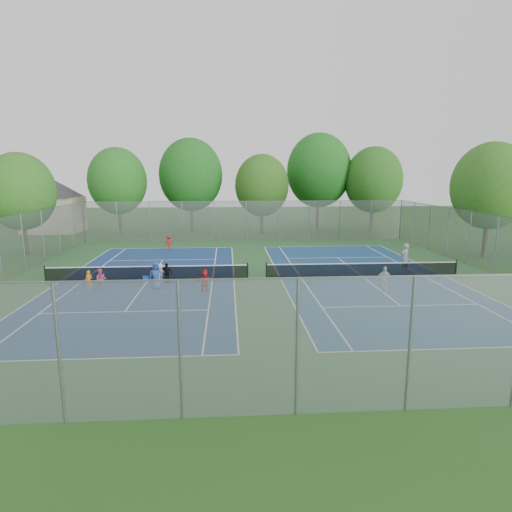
{
  "coord_description": "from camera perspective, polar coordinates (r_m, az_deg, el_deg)",
  "views": [
    {
      "loc": [
        -1.87,
        -26.99,
        6.75
      ],
      "look_at": [
        0.0,
        1.0,
        1.3
      ],
      "focal_mm": 30.0,
      "sensor_mm": 36.0,
      "label": 1
    }
  ],
  "objects": [
    {
      "name": "student_b",
      "position": [
        26.66,
        -19.95,
        -2.97
      ],
      "size": [
        0.62,
        0.49,
        1.25
      ],
      "primitive_type": "imported",
      "rotation": [
        0.0,
        0.0,
        -0.03
      ],
      "color": "#D8547F",
      "rests_on": "ground"
    },
    {
      "name": "net_right",
      "position": [
        29.1,
        14.03,
        -1.83
      ],
      "size": [
        12.87,
        0.1,
        0.91
      ],
      "primitive_type": "cube",
      "color": "black",
      "rests_on": "ground"
    },
    {
      "name": "tennis_ball_9",
      "position": [
        26.33,
        -13.41,
        -4.09
      ],
      "size": [
        0.07,
        0.07,
        0.07
      ],
      "primitive_type": "sphere",
      "color": "#BAD531",
      "rests_on": "ground"
    },
    {
      "name": "tree_nr",
      "position": [
        52.14,
        8.37,
        11.21
      ],
      "size": [
        7.6,
        7.6,
        11.42
      ],
      "color": "#443326",
      "rests_on": "ground"
    },
    {
      "name": "tennis_ball_3",
      "position": [
        27.03,
        -13.17,
        -3.69
      ],
      "size": [
        0.07,
        0.07,
        0.07
      ],
      "primitive_type": "sphere",
      "color": "#BAD230",
      "rests_on": "ground"
    },
    {
      "name": "court_right",
      "position": [
        29.2,
        13.99,
        -2.67
      ],
      "size": [
        10.97,
        23.77,
        0.01
      ],
      "primitive_type": "cube",
      "color": "navy",
      "rests_on": "court_pad"
    },
    {
      "name": "house",
      "position": [
        54.88,
        -25.56,
        7.29
      ],
      "size": [
        11.03,
        11.03,
        7.3
      ],
      "color": "#B7A88C",
      "rests_on": "ground"
    },
    {
      "name": "tennis_ball_2",
      "position": [
        27.07,
        -21.07,
        -4.12
      ],
      "size": [
        0.07,
        0.07,
        0.07
      ],
      "primitive_type": "sphere",
      "color": "#CAEC36",
      "rests_on": "ground"
    },
    {
      "name": "student_f",
      "position": [
        24.7,
        -6.84,
        -3.3
      ],
      "size": [
        1.31,
        0.99,
        1.37
      ],
      "primitive_type": "imported",
      "rotation": [
        0.0,
        0.0,
        0.52
      ],
      "color": "#A51722",
      "rests_on": "ground"
    },
    {
      "name": "tree_nc",
      "position": [
        48.17,
        0.8,
        9.38
      ],
      "size": [
        6.0,
        6.0,
        8.85
      ],
      "color": "#443326",
      "rests_on": "ground"
    },
    {
      "name": "tennis_ball_4",
      "position": [
        23.24,
        -26.95,
        -7.04
      ],
      "size": [
        0.07,
        0.07,
        0.07
      ],
      "primitive_type": "sphere",
      "color": "#C7EC36",
      "rests_on": "ground"
    },
    {
      "name": "tennis_ball_5",
      "position": [
        25.31,
        -20.15,
        -5.09
      ],
      "size": [
        0.07,
        0.07,
        0.07
      ],
      "primitive_type": "sphere",
      "color": "yellow",
      "rests_on": "ground"
    },
    {
      "name": "instructor",
      "position": [
        31.31,
        19.22,
        -0.22
      ],
      "size": [
        0.87,
        0.78,
        1.99
      ],
      "primitive_type": "imported",
      "rotation": [
        0.0,
        0.0,
        3.66
      ],
      "color": "#959598",
      "rests_on": "ground"
    },
    {
      "name": "child_far_baseline",
      "position": [
        38.98,
        -11.55,
        1.78
      ],
      "size": [
        0.95,
        0.72,
        1.31
      ],
      "primitive_type": "imported",
      "rotation": [
        0.0,
        0.0,
        3.45
      ],
      "color": "#AA1D18",
      "rests_on": "ground"
    },
    {
      "name": "student_c",
      "position": [
        27.43,
        -12.61,
        -2.25
      ],
      "size": [
        0.89,
        0.75,
        1.19
      ],
      "primitive_type": "imported",
      "rotation": [
        0.0,
        0.0,
        0.49
      ],
      "color": "beige",
      "rests_on": "ground"
    },
    {
      "name": "fence_south",
      "position": [
        12.12,
        5.49,
        -12.14
      ],
      "size": [
        32.0,
        0.1,
        4.0
      ],
      "primitive_type": "cube",
      "color": "gray",
      "rests_on": "ground"
    },
    {
      "name": "tennis_ball_1",
      "position": [
        22.27,
        -9.75,
        -6.73
      ],
      "size": [
        0.07,
        0.07,
        0.07
      ],
      "primitive_type": "sphere",
      "color": "#BBE334",
      "rests_on": "ground"
    },
    {
      "name": "tree_ne",
      "position": [
        51.82,
        15.4,
        9.75
      ],
      "size": [
        6.6,
        6.6,
        9.77
      ],
      "color": "#443326",
      "rests_on": "ground"
    },
    {
      "name": "tree_side_e",
      "position": [
        39.05,
        28.8,
        8.18
      ],
      "size": [
        6.0,
        6.0,
        9.2
      ],
      "color": "#443326",
      "rests_on": "ground"
    },
    {
      "name": "student_a",
      "position": [
        26.86,
        -21.38,
        -3.05
      ],
      "size": [
        0.48,
        0.36,
        1.17
      ],
      "primitive_type": "imported",
      "rotation": [
        0.0,
        0.0,
        -0.21
      ],
      "color": "orange",
      "rests_on": "ground"
    },
    {
      "name": "tennis_ball_0",
      "position": [
        26.85,
        -24.56,
        -4.51
      ],
      "size": [
        0.07,
        0.07,
        0.07
      ],
      "primitive_type": "sphere",
      "color": "#B3C42D",
      "rests_on": "ground"
    },
    {
      "name": "ball_crate",
      "position": [
        28.35,
        -14.43,
        -2.81
      ],
      "size": [
        0.39,
        0.39,
        0.31
      ],
      "primitive_type": "cube",
      "rotation": [
        0.0,
        0.0,
        -0.07
      ],
      "color": "blue",
      "rests_on": "ground"
    },
    {
      "name": "teen_court_b",
      "position": [
        25.64,
        16.72,
        -3.0
      ],
      "size": [
        0.93,
        0.48,
        1.51
      ],
      "primitive_type": "imported",
      "rotation": [
        0.0,
        0.0,
        -0.13
      ],
      "color": "beige",
      "rests_on": "ground"
    },
    {
      "name": "tree_nw",
      "position": [
        50.48,
        -17.98,
        9.5
      ],
      "size": [
        6.4,
        6.4,
        9.58
      ],
      "color": "#443326",
      "rests_on": "ground"
    },
    {
      "name": "tree_side_w",
      "position": [
        40.8,
        -28.92,
        7.52
      ],
      "size": [
        5.6,
        5.6,
        8.47
      ],
      "color": "#443326",
      "rests_on": "ground"
    },
    {
      "name": "net_left",
      "position": [
        28.19,
        -14.22,
        -2.25
      ],
      "size": [
        12.87,
        0.1,
        0.91
      ],
      "primitive_type": "cube",
      "color": "black",
      "rests_on": "ground"
    },
    {
      "name": "ground",
      "position": [
        27.89,
        0.14,
        -3.01
      ],
      "size": [
        120.0,
        120.0,
        0.0
      ],
      "primitive_type": "plane",
      "color": "#224F18",
      "rests_on": "ground"
    },
    {
      "name": "court_left",
      "position": [
        28.29,
        -14.18,
        -3.12
      ],
      "size": [
        10.97,
        23.77,
        0.01
      ],
      "primitive_type": "cube",
      "color": "navy",
      "rests_on": "court_pad"
    },
    {
      "name": "student_d",
      "position": [
        27.37,
        -11.83,
        -2.19
      ],
      "size": [
        0.79,
        0.56,
        1.24
      ],
      "primitive_type": "imported",
      "rotation": [
        0.0,
        0.0,
        -0.4
      ],
      "color": "black",
      "rests_on": "ground"
    },
    {
      "name": "tree_nl",
      "position": [
        50.16,
        -8.7,
        10.64
      ],
      "size": [
        7.2,
        7.2,
        10.69
      ],
      "color": "#443326",
      "rests_on": "ground"
    },
    {
      "name": "ball_hopper",
      "position": [
        28.36,
        -6.79,
        -2.33
      ],
      "size": [
        0.32,
        0.32,
        0.51
      ],
      "primitive_type": "cube",
      "rotation": [
        0.0,
        0.0,
        0.3
      ],
      "color": "green",
      "rests_on": "ground"
    },
    {
      "name": "fence_east",
      "position": [
        32.72,
        29.34,
        1.23
      ],
      "size": [
        0.1,
        32.0,
        4.0
      ],
      "primitive_type": "cube",
      "rotation": [
        0.0,
        0.0,
        1.57
      ],
      "color": "gray",
      "rests_on": "ground"
    },
    {
      "name": "tennis_ball_8",
      "position": [
        23.99,
        -8.49,
        -5.39
      ],
      "size": [
        0.07,
        0.07,
        0.07
      ],
      "primitive_type": "sphere",
      "color": "yellow",
      "rests_on": "ground"
    },
    {
      "name": "tennis_ball_6",
      "position": [
        26.53,
        -22.66,
        -4.54
      ],
      "size": [
        0.07,
        0.07,
        0.07
      ],
      "primitive_type": "sphere",
      "color": "yellow",
      "rests_on": "ground"
    },
    {
      "name": "fence_north",
      "position": [
        43.3,
        -1.33,
        4.69
      ],
      "size": [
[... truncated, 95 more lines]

